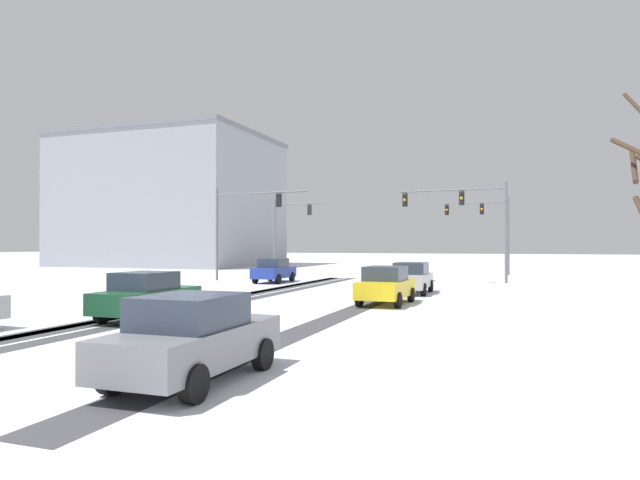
{
  "coord_description": "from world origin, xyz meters",
  "views": [
    {
      "loc": [
        10.34,
        -6.95,
        2.55
      ],
      "look_at": [
        0.0,
        22.25,
        2.8
      ],
      "focal_mm": 31.1,
      "sensor_mm": 36.0,
      "label": 1
    }
  ],
  "objects": [
    {
      "name": "car_yellow_cab_third",
      "position": [
        5.12,
        16.22,
        0.82
      ],
      "size": [
        1.92,
        4.15,
        1.62
      ],
      "color": "yellow",
      "rests_on": "ground"
    },
    {
      "name": "office_building_far_left_block",
      "position": [
        -29.44,
        50.91,
        7.82
      ],
      "size": [
        23.18,
        18.5,
        15.63
      ],
      "color": "#9399A3",
      "rests_on": "ground"
    },
    {
      "name": "car_grey_sixth",
      "position": [
        4.68,
        1.96,
        0.82
      ],
      "size": [
        1.84,
        4.1,
        1.62
      ],
      "color": "slate",
      "rests_on": "ground"
    },
    {
      "name": "traffic_signal_near_left",
      "position": [
        -7.75,
        27.68,
        4.49
      ],
      "size": [
        7.13,
        0.54,
        6.5
      ],
      "color": "slate",
      "rests_on": "ground"
    },
    {
      "name": "wheel_track_right_lane",
      "position": [
        -2.8,
        15.89,
        0.0
      ],
      "size": [
        0.78,
        34.96,
        0.01
      ],
      "primitive_type": "cube",
      "color": "#424247",
      "rests_on": "ground"
    },
    {
      "name": "traffic_signal_near_right",
      "position": [
        7.36,
        29.9,
        4.68
      ],
      "size": [
        6.9,
        0.59,
        6.5
      ],
      "color": "slate",
      "rests_on": "ground"
    },
    {
      "name": "car_blue_lead",
      "position": [
        -4.98,
        27.02,
        0.82
      ],
      "size": [
        1.94,
        4.16,
        1.62
      ],
      "color": "#233899",
      "rests_on": "ground"
    },
    {
      "name": "traffic_signal_far_left",
      "position": [
        -8.52,
        37.84,
        4.34
      ],
      "size": [
        4.75,
        0.46,
        6.5
      ],
      "color": "slate",
      "rests_on": "ground"
    },
    {
      "name": "traffic_signal_far_right",
      "position": [
        7.92,
        41.85,
        4.62
      ],
      "size": [
        5.41,
        0.51,
        6.5
      ],
      "color": "slate",
      "rests_on": "ground"
    },
    {
      "name": "sidewalk_kerb_right",
      "position": [
        11.16,
        14.3,
        0.06
      ],
      "size": [
        4.0,
        34.96,
        0.12
      ],
      "primitive_type": "cube",
      "color": "white",
      "rests_on": "ground"
    },
    {
      "name": "wheel_track_oncoming",
      "position": [
        -1.36,
        15.89,
        0.0
      ],
      "size": [
        0.77,
        34.96,
        0.01
      ],
      "primitive_type": "cube",
      "color": "#424247",
      "rests_on": "ground"
    },
    {
      "name": "car_silver_second",
      "position": [
        5.22,
        21.74,
        0.82
      ],
      "size": [
        1.86,
        4.11,
        1.62
      ],
      "color": "#B7BABF",
      "rests_on": "ground"
    },
    {
      "name": "wheel_track_left_lane",
      "position": [
        4.41,
        15.89,
        0.0
      ],
      "size": [
        1.05,
        34.96,
        0.01
      ],
      "primitive_type": "cube",
      "color": "#424247",
      "rests_on": "ground"
    },
    {
      "name": "car_dark_green_fourth",
      "position": [
        -1.48,
        8.8,
        0.82
      ],
      "size": [
        1.85,
        4.11,
        1.62
      ],
      "color": "#194C2D",
      "rests_on": "ground"
    },
    {
      "name": "wheel_track_center",
      "position": [
        -2.46,
        15.89,
        0.0
      ],
      "size": [
        1.05,
        34.96,
        0.01
      ],
      "primitive_type": "cube",
      "color": "#424247",
      "rests_on": "ground"
    }
  ]
}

